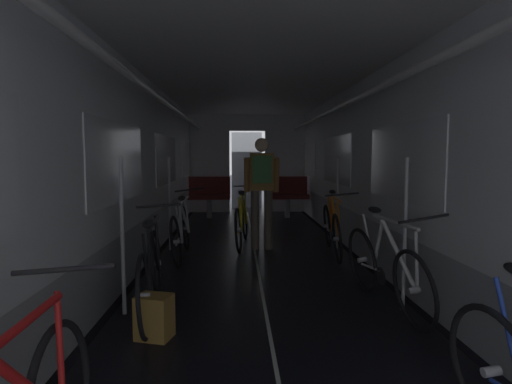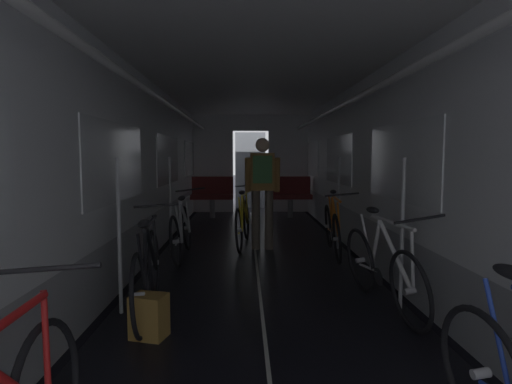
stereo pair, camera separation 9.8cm
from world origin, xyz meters
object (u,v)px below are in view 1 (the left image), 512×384
Objects in this scene: bicycle_silver at (181,231)px; backpack_on_floor at (154,317)px; bicycle_black at (151,272)px; bench_seat_far_right at (287,193)px; bicycle_white at (385,268)px; bicycle_yellow_in_aisle at (242,222)px; bench_seat_far_left at (209,193)px; bicycle_orange at (332,228)px; person_cyclist_aisle at (262,183)px.

backpack_on_floor is at bearing -87.13° from bicycle_silver.
bicycle_black is at bearing -89.77° from bicycle_silver.
bench_seat_far_right reaches higher than backpack_on_floor.
bicycle_white reaches higher than bicycle_black.
bicycle_black is 1.00× the size of bicycle_yellow_in_aisle.
bench_seat_far_left is 0.58× the size of bicycle_orange.
bicycle_orange is at bearing 46.12° from bicycle_black.
backpack_on_floor is (-1.01, -3.11, -0.85)m from person_cyclist_aisle.
backpack_on_floor is (0.13, -2.59, -0.21)m from bicycle_silver.
person_cyclist_aisle is 3.37m from backpack_on_floor.
bench_seat_far_left is at bearing 106.67° from person_cyclist_aisle.
bench_seat_far_left is 0.58× the size of bicycle_silver.
bicycle_white reaches higher than backpack_on_floor.
bicycle_white is (0.22, -5.92, -0.19)m from bench_seat_far_right.
bicycle_silver reaches higher than backpack_on_floor.
bench_seat_far_right is 0.58× the size of person_cyclist_aisle.
bench_seat_far_left is 3.92m from bicycle_silver.
bicycle_yellow_in_aisle is (0.85, 0.78, 0.00)m from bicycle_silver.
person_cyclist_aisle is (1.02, -3.39, 0.45)m from bench_seat_far_left.
person_cyclist_aisle is at bearing 111.55° from bicycle_white.
bench_seat_far_left is 0.58× the size of person_cyclist_aisle.
backpack_on_floor is (0.12, -0.50, -0.21)m from bicycle_black.
bicycle_black is 0.56m from backpack_on_floor.
person_cyclist_aisle is at bearing -41.81° from bicycle_yellow_in_aisle.
backpack_on_floor is at bearing -89.98° from bench_seat_far_left.
bench_seat_far_right is 6.30m from bicycle_black.
bicycle_orange is 1.00× the size of bicycle_silver.
person_cyclist_aisle is at bearing 24.41° from bicycle_silver.
bicycle_white is (2.02, -5.92, -0.19)m from bench_seat_far_left.
backpack_on_floor is (-2.00, -2.71, -0.21)m from bicycle_orange.
bicycle_black is at bearing -107.74° from bench_seat_far_right.
bicycle_yellow_in_aisle is at bearing 73.73° from bicycle_black.
person_cyclist_aisle is (-0.99, 0.40, 0.63)m from bicycle_orange.
bicycle_orange reaches higher than bicycle_yellow_in_aisle.
bicycle_yellow_in_aisle is (-1.28, 0.66, 0.00)m from bicycle_orange.
bicycle_yellow_in_aisle is 4.97× the size of backpack_on_floor.
bicycle_silver is at bearing 90.23° from bicycle_black.
bicycle_silver is at bearing -116.23° from bench_seat_far_right.
bench_seat_far_left is 0.58× the size of bicycle_white.
bicycle_silver is 2.60m from backpack_on_floor.
bicycle_silver is at bearing -155.59° from person_cyclist_aisle.
bicycle_silver is 1.00× the size of person_cyclist_aisle.
bench_seat_far_left is 1.80m from bench_seat_far_right.
bench_seat_far_right is at bearing 72.26° from bicycle_black.
bench_seat_far_left reaches higher than bicycle_yellow_in_aisle.
bench_seat_far_right is 3.80m from bicycle_orange.
backpack_on_floor is at bearing -76.41° from bicycle_black.
bicycle_black is at bearing -113.54° from person_cyclist_aisle.
person_cyclist_aisle is at bearing 158.04° from bicycle_orange.
backpack_on_floor is (-1.80, -6.50, -0.40)m from bench_seat_far_right.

